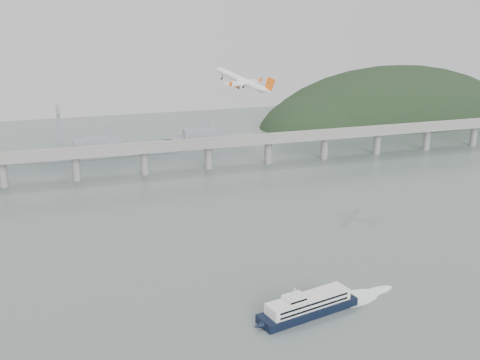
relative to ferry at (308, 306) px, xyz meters
name	(u,v)px	position (x,y,z in m)	size (l,w,h in m)	color
ground	(277,290)	(-5.13, 22.97, -3.81)	(900.00, 900.00, 0.00)	#576563
bridge	(182,149)	(-6.28, 222.97, 13.84)	(800.00, 22.00, 23.90)	gray
headland	(403,135)	(280.04, 354.72, -23.15)	(365.00, 155.00, 156.00)	black
ferry	(308,306)	(0.00, 0.00, 0.00)	(73.66, 24.87, 14.05)	black
airliner	(243,81)	(12.14, 126.59, 77.02)	(31.63, 33.09, 15.95)	white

